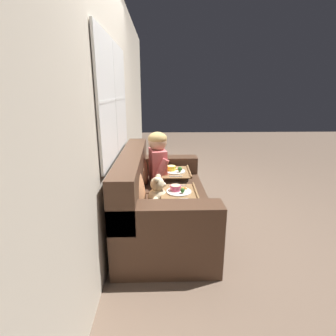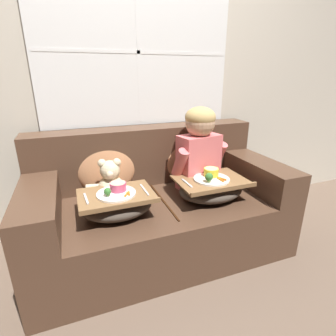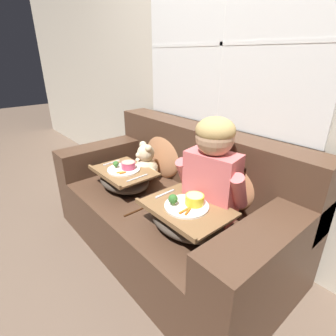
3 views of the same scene
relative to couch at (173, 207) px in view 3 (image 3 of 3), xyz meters
name	(u,v)px [view 3 (image 3 of 3)]	position (x,y,z in m)	size (l,w,h in m)	color
ground_plane	(167,246)	(0.00, -0.06, -0.32)	(14.00, 14.00, 0.00)	brown
wall_back_with_window	(225,57)	(0.00, 0.45, 0.99)	(8.00, 0.08, 2.60)	beige
couch	(173,207)	(0.00, 0.00, 0.00)	(1.75, 0.90, 0.85)	#4C3323
throw_pillow_behind_child	(231,178)	(0.33, 0.19, 0.29)	(0.42, 0.20, 0.43)	#B2754C
throw_pillow_behind_teddy	(165,151)	(-0.33, 0.19, 0.29)	(0.43, 0.21, 0.45)	#B2754C
child_figure	(213,165)	(0.33, 0.01, 0.43)	(0.45, 0.25, 0.61)	#DB6666
teddy_bear	(146,165)	(-0.33, 0.00, 0.22)	(0.33, 0.24, 0.31)	beige
lap_tray_child	(186,217)	(0.33, -0.19, 0.17)	(0.48, 0.36, 0.22)	#473D33
lap_tray_teddy	(124,178)	(-0.33, -0.19, 0.17)	(0.45, 0.34, 0.20)	#473D33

